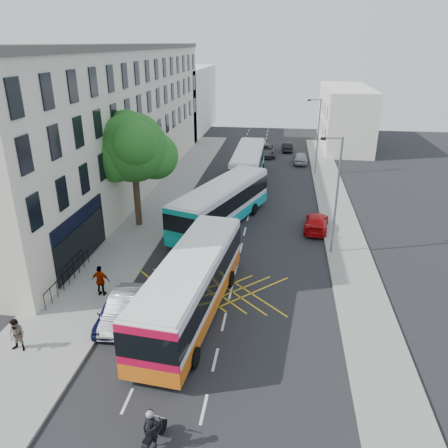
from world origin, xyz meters
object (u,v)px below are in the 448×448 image
(bus_near, at_px, (191,285))
(bus_far, at_px, (248,164))
(red_hatchback, at_px, (316,222))
(distant_car_dark, at_px, (287,147))
(pedestrian_far, at_px, (101,281))
(lamp_near, at_px, (336,190))
(bus_mid, at_px, (221,204))
(distant_car_grey, at_px, (266,150))
(parked_car_blue, at_px, (115,312))
(lamp_far, at_px, (317,133))
(parked_car_silver, at_px, (124,309))
(distant_car_silver, at_px, (300,158))
(street_tree, at_px, (133,148))
(motorbike, at_px, (151,431))
(pedestrian_near, at_px, (17,335))

(bus_near, xyz_separation_m, bus_far, (0.90, 25.04, 0.01))
(red_hatchback, bearing_deg, distant_car_dark, -77.96)
(pedestrian_far, bearing_deg, red_hatchback, -136.41)
(bus_far, xyz_separation_m, pedestrian_far, (-6.38, -24.13, -0.71))
(lamp_near, relative_size, bus_mid, 0.65)
(bus_near, height_order, bus_mid, bus_mid)
(red_hatchback, distance_m, distant_car_grey, 24.28)
(lamp_near, xyz_separation_m, parked_car_blue, (-11.80, -9.86, -3.96))
(lamp_far, xyz_separation_m, parked_car_silver, (-11.42, -29.56, -3.90))
(bus_near, xyz_separation_m, parked_car_blue, (-3.79, -1.40, -1.12))
(bus_far, bearing_deg, distant_car_silver, 54.68)
(street_tree, xyz_separation_m, motorbike, (7.00, -20.01, -5.45))
(distant_car_dark, bearing_deg, bus_far, 69.19)
(parked_car_silver, distance_m, red_hatchback, 17.39)
(bus_near, relative_size, distant_car_grey, 2.40)
(street_tree, xyz_separation_m, parked_car_silver, (3.29, -12.52, -5.57))
(lamp_near, height_order, pedestrian_near, lamp_near)
(distant_car_silver, relative_size, pedestrian_far, 2.18)
(bus_mid, height_order, bus_far, bus_mid)
(bus_near, height_order, red_hatchback, bus_near)
(parked_car_blue, distance_m, pedestrian_near, 4.66)
(bus_far, xyz_separation_m, red_hatchback, (6.41, -12.44, -1.16))
(distant_car_silver, bearing_deg, distant_car_dark, -75.31)
(motorbike, bearing_deg, parked_car_silver, 129.76)
(lamp_far, bearing_deg, bus_far, -154.32)
(lamp_near, relative_size, distant_car_grey, 1.57)
(street_tree, distance_m, lamp_far, 22.57)
(lamp_far, bearing_deg, bus_near, -105.71)
(distant_car_dark, bearing_deg, lamp_far, 100.74)
(bus_near, bearing_deg, lamp_near, 52.49)
(bus_mid, relative_size, parked_car_blue, 3.21)
(parked_car_blue, distance_m, distant_car_silver, 35.96)
(bus_far, height_order, parked_car_blue, bus_far)
(pedestrian_near, bearing_deg, bus_near, 33.59)
(bus_mid, xyz_separation_m, red_hatchback, (7.48, 0.09, -1.17))
(parked_car_silver, distance_m, pedestrian_near, 5.14)
(lamp_far, bearing_deg, parked_car_blue, -111.56)
(bus_far, height_order, parked_car_silver, bus_far)
(parked_car_silver, height_order, red_hatchback, parked_car_silver)
(parked_car_blue, bearing_deg, bus_mid, 72.14)
(lamp_far, xyz_separation_m, pedestrian_far, (-13.48, -27.55, -3.54))
(parked_car_silver, bearing_deg, distant_car_grey, 77.40)
(distant_car_silver, height_order, pedestrian_far, pedestrian_far)
(distant_car_dark, bearing_deg, pedestrian_far, 69.90)
(lamp_far, xyz_separation_m, distant_car_silver, (-1.43, 4.58, -3.93))
(motorbike, bearing_deg, red_hatchback, 85.08)
(bus_near, relative_size, bus_far, 1.01)
(street_tree, relative_size, parked_car_blue, 2.28)
(bus_near, distance_m, distant_car_dark, 39.64)
(bus_far, height_order, motorbike, bus_far)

